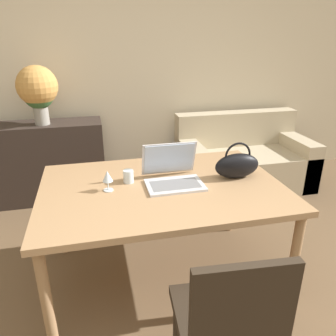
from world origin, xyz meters
name	(u,v)px	position (x,y,z in m)	size (l,w,h in m)	color
wall_back	(129,65)	(0.00, 2.68, 1.35)	(10.00, 0.06, 2.70)	beige
dining_table	(162,195)	(-0.04, 0.83, 0.67)	(1.57, 1.07, 0.74)	#A87F56
chair	(229,320)	(0.06, -0.10, 0.51)	(0.47, 0.47, 0.90)	#2D2319
couch	(243,162)	(1.22, 2.19, 0.29)	(1.47, 0.80, 0.82)	#C1B293
sideboard	(38,163)	(-1.04, 2.34, 0.42)	(1.35, 0.40, 0.84)	#332823
laptop	(172,172)	(0.04, 0.87, 0.81)	(0.37, 0.34, 0.25)	silver
drinking_glass	(128,176)	(-0.25, 0.93, 0.79)	(0.07, 0.07, 0.09)	silver
wine_glass	(108,177)	(-0.39, 0.83, 0.83)	(0.07, 0.07, 0.13)	silver
handbag	(237,165)	(0.49, 0.84, 0.84)	(0.31, 0.12, 0.25)	black
flower_vase	(38,90)	(-0.93, 2.29, 1.17)	(0.38, 0.38, 0.57)	#9E998E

